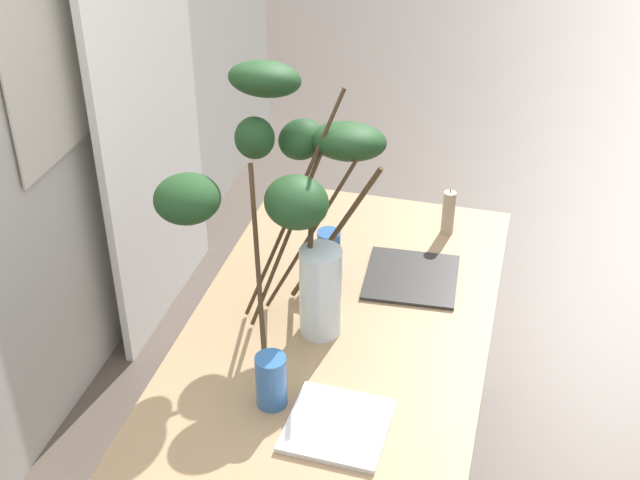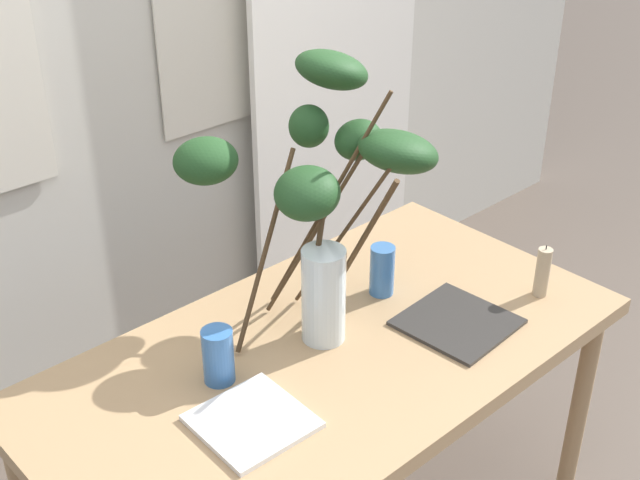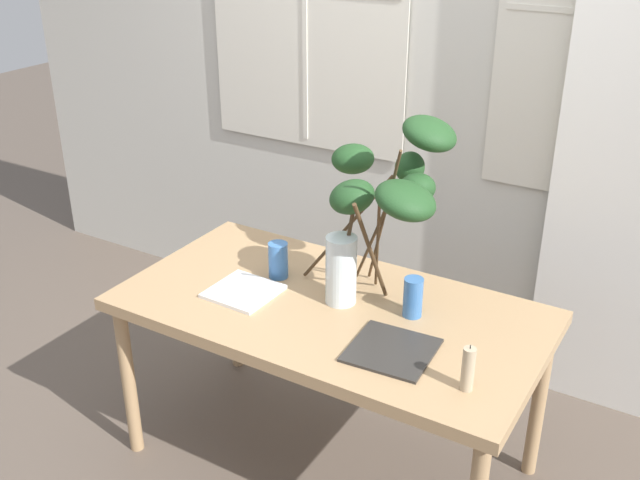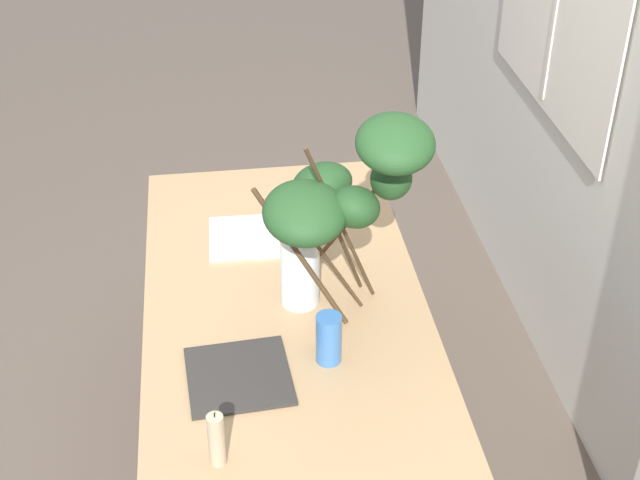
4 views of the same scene
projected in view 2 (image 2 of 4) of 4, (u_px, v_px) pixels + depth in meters
The scene contains 9 objects.
back_wall_with_windows at pixel (85, 22), 2.57m from camera, with size 5.21×0.14×2.70m.
curtain_sheer_side at pixel (338, 7), 3.07m from camera, with size 0.81×0.03×2.55m, color white.
dining_table at pixel (329, 368), 2.22m from camera, with size 1.57×0.83×0.73m.
vase_with_branches at pixel (323, 174), 2.15m from camera, with size 0.60×0.55×0.72m.
drinking_glass_blue_left at pixel (218, 356), 2.04m from camera, with size 0.08×0.08×0.14m, color #386BAD.
drinking_glass_blue_right at pixel (382, 270), 2.37m from camera, with size 0.07×0.07×0.15m, color #386BAD.
plate_square_left at pixel (252, 421), 1.93m from camera, with size 0.24×0.24×0.01m, color white.
plate_square_right at pixel (457, 322), 2.27m from camera, with size 0.27×0.27×0.01m, color #2D2B28.
pillar_candle at pixel (543, 272), 2.37m from camera, with size 0.04×0.04×0.16m.
Camera 2 is at (-1.21, -1.28, 2.05)m, focal length 47.36 mm.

